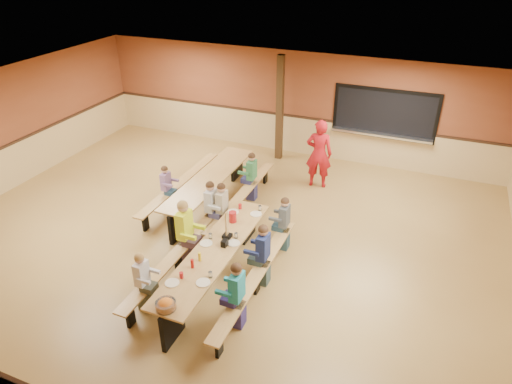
% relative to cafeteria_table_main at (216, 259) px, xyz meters
% --- Properties ---
extents(ground, '(12.00, 12.00, 0.00)m').
position_rel_cafeteria_table_main_xyz_m(ground, '(-0.59, 1.28, -0.53)').
color(ground, olive).
rests_on(ground, ground).
extents(room_envelope, '(12.04, 10.04, 3.02)m').
position_rel_cafeteria_table_main_xyz_m(room_envelope, '(-0.59, 1.28, 0.16)').
color(room_envelope, brown).
rests_on(room_envelope, ground).
extents(kitchen_pass_through, '(2.78, 0.28, 1.38)m').
position_rel_cafeteria_table_main_xyz_m(kitchen_pass_through, '(2.01, 6.24, 0.96)').
color(kitchen_pass_through, black).
rests_on(kitchen_pass_through, ground).
extents(structural_post, '(0.18, 0.18, 3.00)m').
position_rel_cafeteria_table_main_xyz_m(structural_post, '(-0.79, 5.68, 0.97)').
color(structural_post, '#312010').
rests_on(structural_post, ground).
extents(cafeteria_table_main, '(1.91, 3.70, 0.74)m').
position_rel_cafeteria_table_main_xyz_m(cafeteria_table_main, '(0.00, 0.00, 0.00)').
color(cafeteria_table_main, '#AD8144').
rests_on(cafeteria_table_main, ground).
extents(cafeteria_table_second, '(1.91, 3.70, 0.74)m').
position_rel_cafeteria_table_main_xyz_m(cafeteria_table_second, '(-1.41, 2.52, 0.00)').
color(cafeteria_table_second, '#AD8144').
rests_on(cafeteria_table_second, ground).
extents(seated_child_white_left, '(0.35, 0.28, 1.16)m').
position_rel_cafeteria_table_main_xyz_m(seated_child_white_left, '(-0.82, -1.11, 0.06)').
color(seated_child_white_left, silver).
rests_on(seated_child_white_left, ground).
extents(seated_adult_yellow, '(0.45, 0.37, 1.38)m').
position_rel_cafeteria_table_main_xyz_m(seated_adult_yellow, '(-0.82, 0.33, 0.16)').
color(seated_adult_yellow, '#E3FF24').
rests_on(seated_adult_yellow, ground).
extents(seated_child_grey_left, '(0.39, 0.32, 1.24)m').
position_rel_cafeteria_table_main_xyz_m(seated_child_grey_left, '(-0.82, 1.44, 0.10)').
color(seated_child_grey_left, silver).
rests_on(seated_child_grey_left, ground).
extents(seated_child_teal_right, '(0.39, 0.32, 1.26)m').
position_rel_cafeteria_table_main_xyz_m(seated_child_teal_right, '(0.83, -0.86, 0.10)').
color(seated_child_teal_right, teal).
rests_on(seated_child_teal_right, ground).
extents(seated_child_navy_right, '(0.40, 0.33, 1.27)m').
position_rel_cafeteria_table_main_xyz_m(seated_child_navy_right, '(0.83, 0.30, 0.11)').
color(seated_child_navy_right, navy).
rests_on(seated_child_navy_right, ground).
extents(seated_child_char_right, '(0.36, 0.30, 1.19)m').
position_rel_cafeteria_table_main_xyz_m(seated_child_char_right, '(0.83, 1.49, 0.07)').
color(seated_child_char_right, '#43494C').
rests_on(seated_child_char_right, ground).
extents(seated_child_purple_sec, '(0.33, 0.27, 1.14)m').
position_rel_cafeteria_table_main_xyz_m(seated_child_purple_sec, '(-2.24, 1.90, 0.04)').
color(seated_child_purple_sec, slate).
rests_on(seated_child_purple_sec, ground).
extents(seated_child_green_sec, '(0.38, 0.31, 1.23)m').
position_rel_cafeteria_table_main_xyz_m(seated_child_green_sec, '(-0.59, 3.14, 0.09)').
color(seated_child_green_sec, '#337646').
rests_on(seated_child_green_sec, ground).
extents(seated_child_tan_sec, '(0.38, 0.31, 1.23)m').
position_rel_cafeteria_table_main_xyz_m(seated_child_tan_sec, '(-0.59, 1.49, 0.09)').
color(seated_child_tan_sec, '#BAB094').
rests_on(seated_child_tan_sec, ground).
extents(standing_woman, '(0.71, 0.51, 1.82)m').
position_rel_cafeteria_table_main_xyz_m(standing_woman, '(0.72, 4.44, 0.38)').
color(standing_woman, '#A8131A').
rests_on(standing_woman, ground).
extents(punch_pitcher, '(0.16, 0.16, 0.22)m').
position_rel_cafeteria_table_main_xyz_m(punch_pitcher, '(-0.09, 0.97, 0.32)').
color(punch_pitcher, '#AF1719').
rests_on(punch_pitcher, cafeteria_table_main).
extents(chip_bowl, '(0.32, 0.32, 0.15)m').
position_rel_cafeteria_table_main_xyz_m(chip_bowl, '(-0.01, -1.64, 0.29)').
color(chip_bowl, orange).
rests_on(chip_bowl, cafeteria_table_main).
extents(napkin_dispenser, '(0.10, 0.14, 0.13)m').
position_rel_cafeteria_table_main_xyz_m(napkin_dispenser, '(0.12, 0.16, 0.28)').
color(napkin_dispenser, black).
rests_on(napkin_dispenser, cafeteria_table_main).
extents(condiment_mustard, '(0.06, 0.06, 0.17)m').
position_rel_cafeteria_table_main_xyz_m(condiment_mustard, '(-0.10, -0.39, 0.30)').
color(condiment_mustard, yellow).
rests_on(condiment_mustard, cafeteria_table_main).
extents(condiment_ketchup, '(0.06, 0.06, 0.17)m').
position_rel_cafeteria_table_main_xyz_m(condiment_ketchup, '(-0.12, -0.61, 0.30)').
color(condiment_ketchup, '#B2140F').
rests_on(condiment_ketchup, cafeteria_table_main).
extents(table_paddle, '(0.16, 0.16, 0.56)m').
position_rel_cafeteria_table_main_xyz_m(table_paddle, '(0.04, 0.44, 0.35)').
color(table_paddle, black).
rests_on(table_paddle, cafeteria_table_main).
extents(place_settings, '(0.65, 3.30, 0.11)m').
position_rel_cafeteria_table_main_xyz_m(place_settings, '(0.00, -0.00, 0.27)').
color(place_settings, beige).
rests_on(place_settings, cafeteria_table_main).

